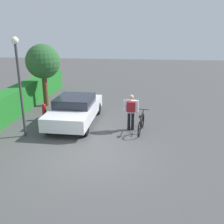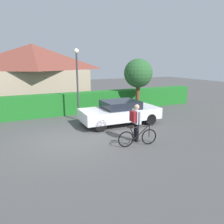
% 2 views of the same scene
% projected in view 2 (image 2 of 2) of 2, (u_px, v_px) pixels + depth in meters
% --- Properties ---
extents(ground_plane, '(60.00, 60.00, 0.00)m').
position_uv_depth(ground_plane, '(69.00, 141.00, 9.39)').
color(ground_plane, '#484848').
extents(hedge_row, '(21.56, 0.90, 1.34)m').
position_uv_depth(hedge_row, '(49.00, 105.00, 13.57)').
color(hedge_row, '#1E6F24').
rests_on(hedge_row, ground).
extents(house_distant, '(8.31, 4.63, 4.64)m').
position_uv_depth(house_distant, '(34.00, 74.00, 17.28)').
color(house_distant, tan).
rests_on(house_distant, ground).
extents(parked_car_near, '(4.25, 1.90, 1.28)m').
position_uv_depth(parked_car_near, '(120.00, 112.00, 11.79)').
color(parked_car_near, silver).
rests_on(parked_car_near, ground).
extents(bicycle, '(1.65, 0.50, 0.88)m').
position_uv_depth(bicycle, '(138.00, 137.00, 8.79)').
color(bicycle, black).
rests_on(bicycle, ground).
extents(person_rider, '(0.35, 0.65, 1.61)m').
position_uv_depth(person_rider, '(136.00, 119.00, 9.13)').
color(person_rider, black).
rests_on(person_rider, ground).
extents(street_lamp, '(0.28, 0.28, 4.01)m').
position_uv_depth(street_lamp, '(77.00, 75.00, 12.09)').
color(street_lamp, '#38383D').
rests_on(street_lamp, ground).
extents(tree_kerbside, '(1.90, 1.90, 3.51)m').
position_uv_depth(tree_kerbside, '(138.00, 74.00, 14.57)').
color(tree_kerbside, brown).
rests_on(tree_kerbside, ground).
extents(fire_hydrant, '(0.20, 0.20, 0.81)m').
position_uv_depth(fire_hydrant, '(112.00, 110.00, 13.40)').
color(fire_hydrant, red).
rests_on(fire_hydrant, ground).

